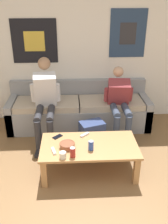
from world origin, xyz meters
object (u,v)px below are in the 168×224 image
(drink_can_red, at_px, (73,152))
(coffee_table, at_px, (89,149))
(game_controller_near_right, at_px, (85,135))
(drink_can_blue, at_px, (91,145))
(person_seated_adult, at_px, (45,98))
(cell_phone, at_px, (58,137))
(ceramic_bowl, at_px, (67,145))
(pillar_candle, at_px, (63,155))
(person_seated_teen, at_px, (120,101))
(game_controller_near_left, at_px, (54,151))
(couch, at_px, (79,111))
(backpack, at_px, (92,135))

(drink_can_red, bearing_deg, coffee_table, 48.37)
(drink_can_red, distance_m, game_controller_near_right, 0.50)
(drink_can_blue, bearing_deg, coffee_table, 97.09)
(person_seated_adult, distance_m, game_controller_near_right, 0.93)
(cell_phone, bearing_deg, ceramic_bowl, -62.86)
(coffee_table, relative_size, pillar_candle, 13.87)
(person_seated_teen, height_order, game_controller_near_left, person_seated_teen)
(ceramic_bowl, bearing_deg, person_seated_adult, 109.65)
(coffee_table, xyz_separation_m, person_seated_adult, (-0.62, 0.91, 0.34))
(couch, xyz_separation_m, backpack, (0.18, -0.68, -0.09))
(drink_can_red, bearing_deg, pillar_candle, -171.58)
(couch, relative_size, game_controller_near_left, 16.33)
(coffee_table, distance_m, drink_can_blue, 0.16)
(backpack, height_order, drink_can_red, drink_can_red)
(backpack, bearing_deg, couch, 104.72)
(coffee_table, xyz_separation_m, drink_can_red, (-0.21, -0.24, 0.12))
(person_seated_teen, distance_m, drink_can_blue, 1.16)
(cell_phone, bearing_deg, pillar_candle, -79.98)
(coffee_table, height_order, person_seated_teen, person_seated_teen)
(game_controller_near_left, relative_size, cell_phone, 1.03)
(coffee_table, distance_m, ceramic_bowl, 0.30)
(backpack, relative_size, drink_can_red, 3.34)
(person_seated_teen, xyz_separation_m, cell_phone, (-0.96, -0.70, -0.19))
(drink_can_blue, relative_size, game_controller_near_left, 0.84)
(coffee_table, relative_size, drink_can_red, 10.00)
(ceramic_bowl, height_order, drink_can_red, drink_can_red)
(person_seated_adult, distance_m, backpack, 0.92)
(game_controller_near_left, height_order, cell_phone, game_controller_near_left)
(ceramic_bowl, relative_size, drink_can_red, 1.56)
(coffee_table, height_order, game_controller_near_right, game_controller_near_right)
(backpack, xyz_separation_m, drink_can_blue, (-0.08, -0.71, 0.28))
(backpack, height_order, pillar_candle, pillar_candle)
(pillar_candle, bearing_deg, person_seated_teen, 53.22)
(couch, bearing_deg, game_controller_near_left, -104.32)
(couch, xyz_separation_m, drink_can_red, (-0.13, -1.52, 0.19))
(coffee_table, bearing_deg, drink_can_blue, -82.91)
(couch, height_order, game_controller_near_left, couch)
(backpack, distance_m, drink_can_blue, 0.77)
(person_seated_adult, height_order, drink_can_blue, person_seated_adult)
(person_seated_teen, height_order, pillar_candle, person_seated_teen)
(couch, height_order, cell_phone, couch)
(ceramic_bowl, height_order, game_controller_near_right, ceramic_bowl)
(person_seated_teen, height_order, drink_can_blue, person_seated_teen)
(couch, height_order, game_controller_near_right, couch)
(drink_can_blue, bearing_deg, ceramic_bowl, 168.53)
(person_seated_teen, bearing_deg, drink_can_blue, -117.60)
(coffee_table, relative_size, drink_can_blue, 10.00)
(drink_can_red, height_order, game_controller_near_right, drink_can_red)
(ceramic_bowl, xyz_separation_m, drink_can_red, (0.07, -0.19, 0.02))
(couch, height_order, person_seated_teen, person_seated_teen)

